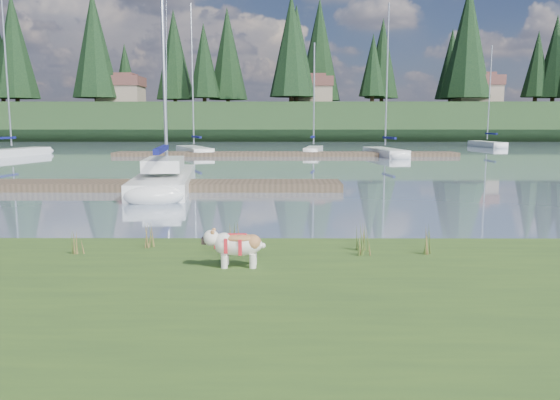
{
  "coord_description": "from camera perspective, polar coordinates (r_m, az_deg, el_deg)",
  "views": [
    {
      "loc": [
        1.79,
        -11.64,
        2.53
      ],
      "look_at": [
        1.74,
        -0.5,
        0.94
      ],
      "focal_mm": 35.0,
      "sensor_mm": 36.0,
      "label": 1
    }
  ],
  "objects": [
    {
      "name": "weed_5",
      "position": [
        9.45,
        15.05,
        -4.15
      ],
      "size": [
        0.17,
        0.14,
        0.52
      ],
      "color": "#475B23",
      "rests_on": "bank"
    },
    {
      "name": "weed_1",
      "position": [
        9.85,
        -4.83,
        -3.58
      ],
      "size": [
        0.17,
        0.14,
        0.45
      ],
      "color": "#475B23",
      "rests_on": "bank"
    },
    {
      "name": "weed_3",
      "position": [
        9.76,
        -20.43,
        -4.11
      ],
      "size": [
        0.17,
        0.14,
        0.48
      ],
      "color": "#475B23",
      "rests_on": "bank"
    },
    {
      "name": "conifer_3",
      "position": [
        84.97,
        -7.96,
        14.24
      ],
      "size": [
        4.84,
        4.84,
        12.25
      ],
      "color": "#382619",
      "rests_on": "ridge"
    },
    {
      "name": "conifer_5",
      "position": [
        83.12,
        9.69,
        13.72
      ],
      "size": [
        3.96,
        3.96,
        10.35
      ],
      "color": "#382619",
      "rests_on": "ridge"
    },
    {
      "name": "mud_lip",
      "position": [
        10.49,
        -9.59,
        -5.56
      ],
      "size": [
        60.0,
        0.5,
        0.14
      ],
      "primitive_type": "cube",
      "color": "#33281C",
      "rests_on": "ground"
    },
    {
      "name": "sailboat_bg_5",
      "position": [
        61.69,
        20.56,
        5.54
      ],
      "size": [
        1.94,
        7.33,
        10.44
      ],
      "rotation": [
        0.0,
        0.0,
        1.64
      ],
      "color": "silver",
      "rests_on": "ground"
    },
    {
      "name": "ridge",
      "position": [
        84.66,
        -0.96,
        8.08
      ],
      "size": [
        200.0,
        20.0,
        5.0
      ],
      "primitive_type": "cube",
      "color": "#1D3318",
      "rests_on": "ground"
    },
    {
      "name": "weed_2",
      "position": [
        9.45,
        8.67,
        -3.62
      ],
      "size": [
        0.17,
        0.14,
        0.65
      ],
      "color": "#475B23",
      "rests_on": "bank"
    },
    {
      "name": "conifer_7",
      "position": [
        92.41,
        26.82,
        13.25
      ],
      "size": [
        5.28,
        5.28,
        13.2
      ],
      "color": "#382619",
      "rests_on": "ridge"
    },
    {
      "name": "sailboat_bg_0",
      "position": [
        46.44,
        -25.65,
        4.58
      ],
      "size": [
        3.32,
        8.23,
        11.7
      ],
      "rotation": [
        0.0,
        0.0,
        1.35
      ],
      "color": "silver",
      "rests_on": "ground"
    },
    {
      "name": "house_2",
      "position": [
        85.57,
        19.88,
        10.83
      ],
      "size": [
        6.3,
        5.3,
        4.65
      ],
      "color": "gray",
      "rests_on": "ridge"
    },
    {
      "name": "weed_4",
      "position": [
        9.1,
        8.72,
        -4.77
      ],
      "size": [
        0.17,
        0.14,
        0.4
      ],
      "color": "#475B23",
      "rests_on": "bank"
    },
    {
      "name": "sailboat_main",
      "position": [
        22.58,
        -11.73,
        2.57
      ],
      "size": [
        3.11,
        9.94,
        13.96
      ],
      "rotation": [
        0.0,
        0.0,
        1.69
      ],
      "color": "silver",
      "rests_on": "ground"
    },
    {
      "name": "dock_near",
      "position": [
        21.57,
        -15.31,
        1.48
      ],
      "size": [
        16.0,
        2.0,
        0.3
      ],
      "primitive_type": "cube",
      "color": "#4C3D2C",
      "rests_on": "ground"
    },
    {
      "name": "ground",
      "position": [
        41.76,
        -2.2,
        4.62
      ],
      "size": [
        200.0,
        200.0,
        0.0
      ],
      "primitive_type": "plane",
      "color": "#7A8AA1",
      "rests_on": "ground"
    },
    {
      "name": "house_1",
      "position": [
        82.89,
        3.24,
        11.39
      ],
      "size": [
        6.3,
        5.3,
        4.65
      ],
      "color": "gray",
      "rests_on": "ridge"
    },
    {
      "name": "weed_0",
      "position": [
        9.86,
        -13.73,
        -3.52
      ],
      "size": [
        0.17,
        0.14,
        0.55
      ],
      "color": "#475B23",
      "rests_on": "bank"
    },
    {
      "name": "conifer_4",
      "position": [
        78.37,
        1.19,
        15.84
      ],
      "size": [
        6.16,
        6.16,
        15.1
      ],
      "color": "#382619",
      "rests_on": "ridge"
    },
    {
      "name": "bulldog",
      "position": [
        8.34,
        -4.52,
        -4.57
      ],
      "size": [
        0.93,
        0.41,
        0.56
      ],
      "rotation": [
        0.0,
        0.0,
        3.15
      ],
      "color": "silver",
      "rests_on": "bank"
    },
    {
      "name": "sailboat_bg_2",
      "position": [
        44.98,
        3.58,
        5.29
      ],
      "size": [
        1.97,
        5.87,
        8.91
      ],
      "rotation": [
        0.0,
        0.0,
        1.42
      ],
      "color": "silver",
      "rests_on": "ground"
    },
    {
      "name": "sailboat_bg_1",
      "position": [
        45.81,
        -9.17,
        5.24
      ],
      "size": [
        4.43,
        8.02,
        11.94
      ],
      "rotation": [
        0.0,
        0.0,
        1.95
      ],
      "color": "silver",
      "rests_on": "ground"
    },
    {
      "name": "dock_far",
      "position": [
        41.71,
        0.56,
        4.83
      ],
      "size": [
        26.0,
        2.2,
        0.3
      ],
      "primitive_type": "cube",
      "color": "#4C3D2C",
      "rests_on": "ground"
    },
    {
      "name": "conifer_1",
      "position": [
        93.02,
        -27.14,
        12.63
      ],
      "size": [
        4.4,
        4.4,
        11.3
      ],
      "color": "#382619",
      "rests_on": "ridge"
    },
    {
      "name": "bank",
      "position": [
        6.37,
        -16.54,
        -13.92
      ],
      "size": [
        60.0,
        9.0,
        0.35
      ],
      "primitive_type": "cube",
      "color": "#35521D",
      "rests_on": "ground"
    },
    {
      "name": "conifer_2",
      "position": [
        84.75,
        -18.85,
        15.15
      ],
      "size": [
        6.6,
        6.6,
        16.05
      ],
      "color": "#382619",
      "rests_on": "ridge"
    },
    {
      "name": "sailboat_bg_3",
      "position": [
        43.1,
        10.63,
        5.03
      ],
      "size": [
        2.53,
        7.85,
        11.38
      ],
      "rotation": [
        0.0,
        0.0,
        1.7
      ],
      "color": "silver",
      "rests_on": "ground"
    },
    {
      "name": "conifer_6",
      "position": [
        84.63,
        19.02,
        15.46
      ],
      "size": [
        7.04,
        7.04,
        17.0
      ],
      "color": "#382619",
      "rests_on": "ridge"
    },
    {
      "name": "house_0",
      "position": [
        85.17,
        -16.26,
        11.0
      ],
      "size": [
        6.3,
        5.3,
        4.65
      ],
      "color": "gray",
      "rests_on": "ridge"
    }
  ]
}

